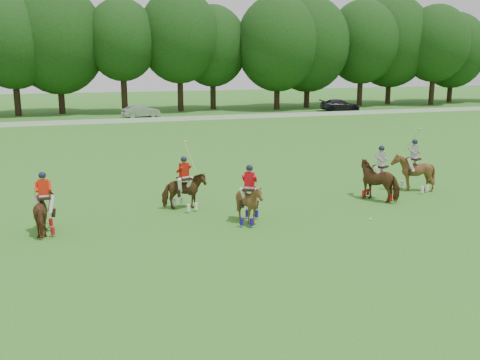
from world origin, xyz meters
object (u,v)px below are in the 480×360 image
object	(u,v)px
polo_ball	(370,219)
polo_red_a	(45,211)
polo_stripe_a	(380,180)
polo_stripe_b	(413,172)
car_mid	(141,111)
polo_red_c	(249,203)
polo_red_b	(185,191)
car_right	(340,105)

from	to	relation	value
polo_ball	polo_red_a	bearing A→B (deg)	169.18
polo_stripe_a	polo_ball	bearing A→B (deg)	-127.86
polo_stripe_a	polo_stripe_b	size ratio (longest dim) A/B	0.81
car_mid	polo_red_c	distance (m)	39.65
polo_red_a	polo_red_b	size ratio (longest dim) A/B	0.81
car_mid	polo_red_a	world-z (taller)	polo_red_a
car_mid	car_right	xyz separation A→B (m)	(23.98, 0.00, 0.04)
car_mid	polo_ball	bearing A→B (deg)	170.37
polo_stripe_b	polo_stripe_a	bearing A→B (deg)	-158.69
polo_red_c	polo_red_b	bearing A→B (deg)	125.89
car_mid	polo_ball	distance (m)	40.87
car_right	polo_stripe_a	xyz separation A→B (m)	(-18.75, -38.13, 0.19)
polo_red_a	polo_ball	xyz separation A→B (m)	(11.93, -2.28, -0.76)
car_mid	polo_stripe_b	distance (m)	37.97
polo_stripe_a	car_right	bearing A→B (deg)	63.82
car_right	polo_red_a	bearing A→B (deg)	150.10
car_mid	polo_ball	world-z (taller)	car_mid
polo_ball	polo_stripe_a	bearing A→B (deg)	52.14
polo_red_c	polo_stripe_b	world-z (taller)	polo_stripe_b
polo_red_c	car_mid	bearing A→B (deg)	87.99
polo_red_a	polo_stripe_b	distance (m)	16.39
car_right	polo_ball	bearing A→B (deg)	163.45
polo_stripe_a	polo_ball	world-z (taller)	polo_stripe_a
car_mid	polo_red_b	xyz separation A→B (m)	(-3.31, -36.97, 0.13)
polo_red_b	car_right	bearing A→B (deg)	53.55
polo_red_a	polo_stripe_b	bearing A→B (deg)	4.42
polo_red_b	polo_ball	bearing A→B (deg)	-30.09
polo_red_b	car_mid	bearing A→B (deg)	84.88
polo_red_b	polo_stripe_a	distance (m)	8.63
polo_red_b	polo_ball	size ratio (longest dim) A/B	30.89
polo_red_b	polo_stripe_b	xyz separation A→B (m)	(10.93, -0.23, 0.12)
car_mid	polo_red_b	world-z (taller)	polo_red_b
polo_red_a	car_right	bearing A→B (deg)	49.62
car_mid	polo_stripe_b	size ratio (longest dim) A/B	1.33
car_right	polo_stripe_b	xyz separation A→B (m)	(-16.37, -37.20, 0.21)
polo_red_c	polo_stripe_a	distance (m)	6.80
car_mid	polo_red_a	distance (m)	39.44
polo_red_a	polo_stripe_a	distance (m)	13.96
polo_red_b	polo_red_a	bearing A→B (deg)	-164.53
polo_red_b	polo_stripe_b	world-z (taller)	polo_stripe_b
polo_stripe_b	polo_ball	world-z (taller)	polo_stripe_b
polo_red_a	polo_red_c	world-z (taller)	polo_red_c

